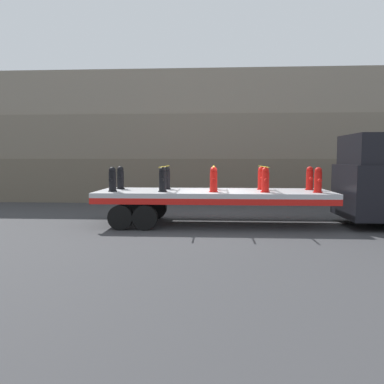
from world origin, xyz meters
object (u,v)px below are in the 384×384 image
fire_hydrant_black_near_1 (163,180)px  fire_hydrant_red_near_4 (318,180)px  fire_hydrant_black_far_1 (167,178)px  fire_hydrant_red_far_4 (310,178)px  fire_hydrant_black_near_0 (112,180)px  fire_hydrant_red_far_2 (214,178)px  fire_hydrant_red_near_2 (214,180)px  flatbed_trailer (200,197)px  fire_hydrant_red_near_3 (265,180)px  fire_hydrant_red_far_3 (261,178)px  fire_hydrant_black_far_0 (120,178)px

fire_hydrant_black_near_1 → fire_hydrant_red_near_4: bearing=0.0°
fire_hydrant_black_far_1 → fire_hydrant_red_far_4: bearing=0.0°
fire_hydrant_black_near_0 → fire_hydrant_red_near_4: bearing=0.0°
fire_hydrant_black_far_1 → fire_hydrant_red_far_4: same height
fire_hydrant_black_near_1 → fire_hydrant_red_far_2: (1.73, 1.10, 0.00)m
fire_hydrant_red_near_2 → fire_hydrant_red_far_4: size_ratio=1.00×
flatbed_trailer → fire_hydrant_red_near_3: (2.22, -0.55, 0.64)m
fire_hydrant_black_near_0 → fire_hydrant_red_near_2: size_ratio=1.00×
fire_hydrant_black_near_0 → fire_hydrant_red_far_4: bearing=9.0°
fire_hydrant_red_far_4 → flatbed_trailer: bearing=-172.1°
fire_hydrant_red_far_4 → fire_hydrant_red_near_3: bearing=-147.6°
fire_hydrant_red_near_3 → fire_hydrant_red_far_3: 1.10m
flatbed_trailer → fire_hydrant_red_near_2: fire_hydrant_red_near_2 is taller
fire_hydrant_red_far_4 → fire_hydrant_red_far_2: bearing=180.0°
fire_hydrant_black_near_0 → fire_hydrant_red_far_3: bearing=11.9°
fire_hydrant_red_far_2 → fire_hydrant_red_far_4: same height
fire_hydrant_red_near_4 → flatbed_trailer: bearing=172.1°
flatbed_trailer → fire_hydrant_black_far_1: fire_hydrant_black_far_1 is taller
fire_hydrant_red_far_2 → fire_hydrant_black_near_1: bearing=-147.6°
flatbed_trailer → fire_hydrant_red_far_3: bearing=13.9°
flatbed_trailer → fire_hydrant_red_far_2: (0.49, 0.55, 0.64)m
fire_hydrant_black_near_1 → fire_hydrant_red_far_3: same height
flatbed_trailer → fire_hydrant_red_far_2: size_ratio=9.61×
flatbed_trailer → fire_hydrant_red_near_4: bearing=-7.9°
fire_hydrant_red_far_2 → fire_hydrant_black_far_0: bearing=180.0°
fire_hydrant_red_far_3 → fire_hydrant_red_far_4: 1.73m
fire_hydrant_black_far_1 → fire_hydrant_black_far_0: bearing=180.0°
fire_hydrant_red_near_2 → fire_hydrant_red_near_4: size_ratio=1.00×
fire_hydrant_black_near_0 → fire_hydrant_red_near_3: size_ratio=1.00×
fire_hydrant_black_near_0 → fire_hydrant_black_near_1: size_ratio=1.00×
flatbed_trailer → fire_hydrant_red_far_4: (3.96, 0.55, 0.64)m
flatbed_trailer → fire_hydrant_red_far_2: fire_hydrant_red_far_2 is taller
fire_hydrant_red_near_2 → fire_hydrant_red_far_2: (0.00, 1.10, 0.00)m
fire_hydrant_black_near_0 → fire_hydrant_red_far_2: (3.46, 1.10, 0.00)m
fire_hydrant_red_near_3 → fire_hydrant_black_near_1: bearing=180.0°
fire_hydrant_red_near_4 → fire_hydrant_red_far_2: bearing=162.4°
fire_hydrant_black_near_1 → fire_hydrant_red_far_4: (5.19, 1.10, 0.00)m
fire_hydrant_black_far_0 → fire_hydrant_red_far_2: (3.46, 0.00, 0.00)m
flatbed_trailer → fire_hydrant_red_near_2: size_ratio=9.61×
flatbed_trailer → fire_hydrant_red_near_4: size_ratio=9.61×
flatbed_trailer → fire_hydrant_black_near_0: size_ratio=9.61×
fire_hydrant_red_far_2 → fire_hydrant_red_near_4: bearing=-17.6°
fire_hydrant_red_near_2 → fire_hydrant_red_near_3: size_ratio=1.00×
fire_hydrant_red_near_2 → flatbed_trailer: bearing=131.9°
fire_hydrant_red_far_3 → fire_hydrant_red_near_4: (1.73, -1.10, 0.00)m
fire_hydrant_red_near_2 → fire_hydrant_red_near_3: (1.73, 0.00, 0.00)m
fire_hydrant_red_near_2 → fire_hydrant_red_near_4: (3.46, 0.00, 0.00)m
fire_hydrant_red_near_2 → fire_hydrant_red_near_3: same height
flatbed_trailer → fire_hydrant_red_near_3: 2.38m
fire_hydrant_black_near_1 → fire_hydrant_red_near_3: 3.46m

